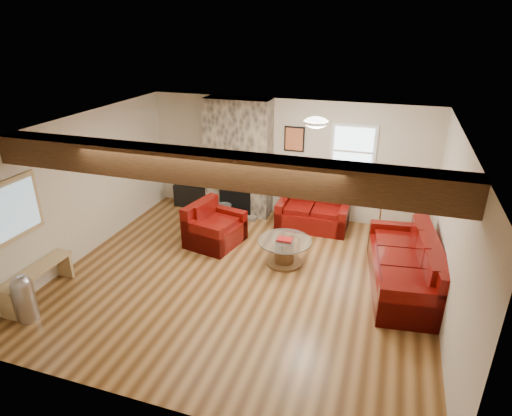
{
  "coord_description": "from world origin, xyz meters",
  "views": [
    {
      "loc": [
        2.07,
        -5.7,
        3.91
      ],
      "look_at": [
        0.08,
        0.4,
        1.11
      ],
      "focal_mm": 30.0,
      "sensor_mm": 36.0,
      "label": 1
    }
  ],
  "objects_px": {
    "armchair_red": "(215,224)",
    "floor_lamp": "(384,186)",
    "coffee_table": "(284,252)",
    "television": "(197,175)",
    "loveseat": "(313,210)",
    "sofa_three": "(404,263)",
    "tv_cabinet": "(198,195)"
  },
  "relations": [
    {
      "from": "armchair_red",
      "to": "floor_lamp",
      "type": "distance_m",
      "value": 3.18
    },
    {
      "from": "television",
      "to": "armchair_red",
      "type": "bearing_deg",
      "value": -54.96
    },
    {
      "from": "loveseat",
      "to": "floor_lamp",
      "type": "xyz_separation_m",
      "value": [
        1.32,
        -0.4,
        0.84
      ]
    },
    {
      "from": "tv_cabinet",
      "to": "television",
      "type": "bearing_deg",
      "value": 0.0
    },
    {
      "from": "floor_lamp",
      "to": "coffee_table",
      "type": "bearing_deg",
      "value": -141.82
    },
    {
      "from": "sofa_three",
      "to": "coffee_table",
      "type": "xyz_separation_m",
      "value": [
        -1.96,
        0.11,
        -0.2
      ]
    },
    {
      "from": "loveseat",
      "to": "coffee_table",
      "type": "xyz_separation_m",
      "value": [
        -0.18,
        -1.58,
        -0.15
      ]
    },
    {
      "from": "floor_lamp",
      "to": "armchair_red",
      "type": "bearing_deg",
      "value": -163.62
    },
    {
      "from": "sofa_three",
      "to": "floor_lamp",
      "type": "xyz_separation_m",
      "value": [
        -0.45,
        1.29,
        0.78
      ]
    },
    {
      "from": "armchair_red",
      "to": "tv_cabinet",
      "type": "relative_size",
      "value": 0.95
    },
    {
      "from": "tv_cabinet",
      "to": "television",
      "type": "height_order",
      "value": "television"
    },
    {
      "from": "armchair_red",
      "to": "television",
      "type": "height_order",
      "value": "television"
    },
    {
      "from": "armchair_red",
      "to": "tv_cabinet",
      "type": "distance_m",
      "value": 1.92
    },
    {
      "from": "floor_lamp",
      "to": "sofa_three",
      "type": "bearing_deg",
      "value": -70.62
    },
    {
      "from": "coffee_table",
      "to": "sofa_three",
      "type": "bearing_deg",
      "value": -3.1
    },
    {
      "from": "sofa_three",
      "to": "armchair_red",
      "type": "xyz_separation_m",
      "value": [
        -3.4,
        0.42,
        -0.04
      ]
    },
    {
      "from": "tv_cabinet",
      "to": "armchair_red",
      "type": "bearing_deg",
      "value": -54.96
    },
    {
      "from": "television",
      "to": "sofa_three",
      "type": "bearing_deg",
      "value": -23.86
    },
    {
      "from": "sofa_three",
      "to": "tv_cabinet",
      "type": "xyz_separation_m",
      "value": [
        -4.5,
        1.99,
        -0.18
      ]
    },
    {
      "from": "coffee_table",
      "to": "television",
      "type": "xyz_separation_m",
      "value": [
        -2.54,
        1.88,
        0.52
      ]
    },
    {
      "from": "loveseat",
      "to": "floor_lamp",
      "type": "bearing_deg",
      "value": -17.05
    },
    {
      "from": "sofa_three",
      "to": "tv_cabinet",
      "type": "height_order",
      "value": "sofa_three"
    },
    {
      "from": "coffee_table",
      "to": "floor_lamp",
      "type": "height_order",
      "value": "floor_lamp"
    },
    {
      "from": "armchair_red",
      "to": "floor_lamp",
      "type": "relative_size",
      "value": 0.69
    },
    {
      "from": "tv_cabinet",
      "to": "coffee_table",
      "type": "bearing_deg",
      "value": -36.57
    },
    {
      "from": "loveseat",
      "to": "coffee_table",
      "type": "height_order",
      "value": "loveseat"
    },
    {
      "from": "tv_cabinet",
      "to": "floor_lamp",
      "type": "bearing_deg",
      "value": -9.81
    },
    {
      "from": "coffee_table",
      "to": "tv_cabinet",
      "type": "xyz_separation_m",
      "value": [
        -2.54,
        1.88,
        0.03
      ]
    },
    {
      "from": "armchair_red",
      "to": "loveseat",
      "type": "bearing_deg",
      "value": -40.71
    },
    {
      "from": "loveseat",
      "to": "tv_cabinet",
      "type": "height_order",
      "value": "loveseat"
    },
    {
      "from": "loveseat",
      "to": "television",
      "type": "xyz_separation_m",
      "value": [
        -2.72,
        0.3,
        0.38
      ]
    },
    {
      "from": "sofa_three",
      "to": "coffee_table",
      "type": "height_order",
      "value": "sofa_three"
    }
  ]
}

